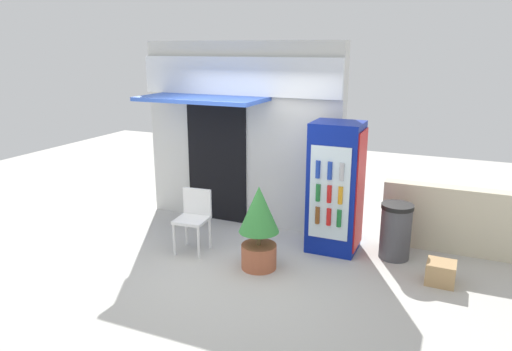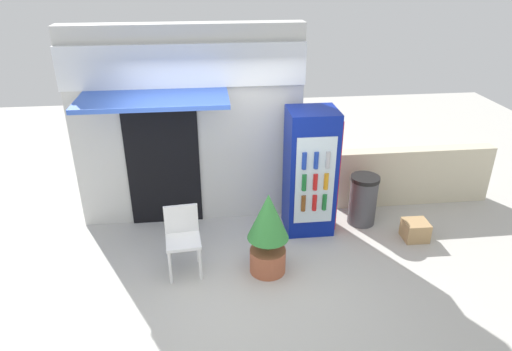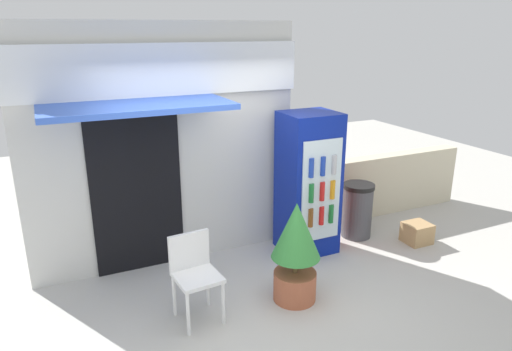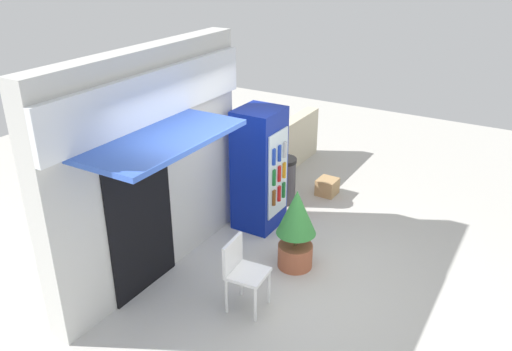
# 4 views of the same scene
# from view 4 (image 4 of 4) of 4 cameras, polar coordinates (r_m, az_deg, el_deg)

# --- Properties ---
(ground) EXTENTS (16.00, 16.00, 0.00)m
(ground) POSITION_cam_4_polar(r_m,az_deg,el_deg) (6.75, 2.62, -12.25)
(ground) COLOR beige
(storefront_building) EXTENTS (3.32, 1.21, 2.93)m
(storefront_building) POSITION_cam_4_polar(r_m,az_deg,el_deg) (6.50, -11.53, 1.20)
(storefront_building) COLOR silver
(storefront_building) RESTS_ON ground
(drink_cooler) EXTENTS (0.70, 0.67, 1.85)m
(drink_cooler) POSITION_cam_4_polar(r_m,az_deg,el_deg) (7.72, 0.43, 0.72)
(drink_cooler) COLOR navy
(drink_cooler) RESTS_ON ground
(plastic_chair) EXTENTS (0.47, 0.47, 0.89)m
(plastic_chair) POSITION_cam_4_polar(r_m,az_deg,el_deg) (6.17, -1.57, -10.15)
(plastic_chair) COLOR white
(plastic_chair) RESTS_ON ground
(potted_plant_near_shop) EXTENTS (0.53, 0.53, 1.13)m
(potted_plant_near_shop) POSITION_cam_4_polar(r_m,az_deg,el_deg) (6.85, 4.42, -5.46)
(potted_plant_near_shop) COLOR #AD5B3D
(potted_plant_near_shop) RESTS_ON ground
(trash_bin) EXTENTS (0.43, 0.43, 0.78)m
(trash_bin) POSITION_cam_4_polar(r_m,az_deg,el_deg) (8.64, 2.98, -0.50)
(trash_bin) COLOR #47474C
(trash_bin) RESTS_ON ground
(stone_boundary_wall) EXTENTS (2.58, 0.24, 0.95)m
(stone_boundary_wall) POSITION_cam_4_polar(r_m,az_deg,el_deg) (9.68, 2.95, 2.86)
(stone_boundary_wall) COLOR beige
(stone_boundary_wall) RESTS_ON ground
(cardboard_box) EXTENTS (0.35, 0.33, 0.28)m
(cardboard_box) POSITION_cam_4_polar(r_m,az_deg,el_deg) (9.06, 7.81, -1.22)
(cardboard_box) COLOR tan
(cardboard_box) RESTS_ON ground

